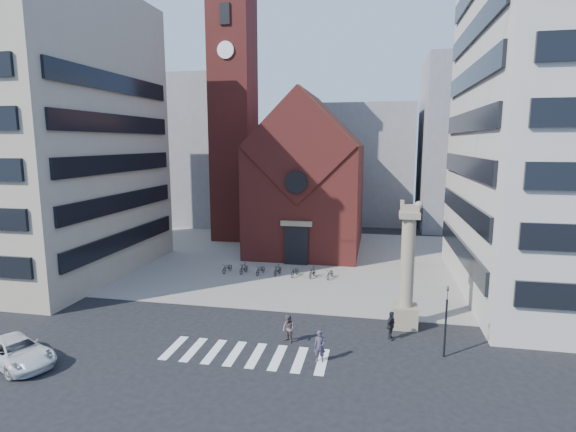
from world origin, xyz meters
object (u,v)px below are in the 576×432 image
object	(u,v)px
traffic_light	(446,320)
pedestrian_1	(288,329)
lion_column	(407,278)
scooter_0	(227,268)
pedestrian_0	(320,346)
pedestrian_2	(391,326)
white_car	(17,352)

from	to	relation	value
traffic_light	pedestrian_1	xyz separation A→B (m)	(-9.28, 0.09, -1.39)
lion_column	scooter_0	size ratio (longest dim) A/B	5.06
pedestrian_0	pedestrian_1	xyz separation A→B (m)	(-2.23, 2.08, -0.03)
pedestrian_2	traffic_light	bearing A→B (deg)	-95.91
pedestrian_1	scooter_0	distance (m)	16.26
traffic_light	pedestrian_0	bearing A→B (deg)	-164.20
pedestrian_2	pedestrian_0	bearing A→B (deg)	157.80
traffic_light	white_car	size ratio (longest dim) A/B	0.82
lion_column	pedestrian_0	xyz separation A→B (m)	(-5.05, -5.99, -2.54)
white_car	pedestrian_0	distance (m)	17.06
pedestrian_1	scooter_0	xyz separation A→B (m)	(-8.71, 13.73, -0.39)
pedestrian_0	traffic_light	bearing A→B (deg)	5.31
white_car	traffic_light	bearing A→B (deg)	-53.25
pedestrian_0	pedestrian_2	distance (m)	5.53
pedestrian_0	pedestrian_1	size ratio (longest dim) A/B	1.03
scooter_0	pedestrian_0	bearing A→B (deg)	-43.23
white_car	pedestrian_2	bearing A→B (deg)	-46.92
pedestrian_2	scooter_0	distance (m)	19.23
lion_column	pedestrian_0	distance (m)	8.24
white_car	pedestrian_0	bearing A→B (deg)	-54.29
lion_column	white_car	world-z (taller)	lion_column
traffic_light	pedestrian_0	distance (m)	7.45
white_car	pedestrian_2	distance (m)	22.00
white_car	scooter_0	size ratio (longest dim) A/B	3.04
pedestrian_0	scooter_0	bearing A→B (deg)	114.19
pedestrian_0	pedestrian_1	distance (m)	3.05
traffic_light	pedestrian_0	xyz separation A→B (m)	(-7.04, -1.99, -1.37)
lion_column	traffic_light	world-z (taller)	lion_column
lion_column	traffic_light	distance (m)	4.62
pedestrian_2	white_car	bearing A→B (deg)	134.49
pedestrian_0	scooter_0	xyz separation A→B (m)	(-10.94, 15.81, -0.42)
pedestrian_2	pedestrian_1	bearing A→B (deg)	129.87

